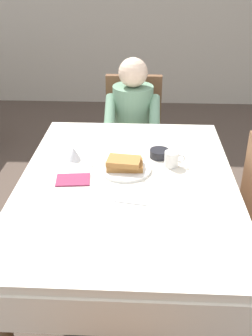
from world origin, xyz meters
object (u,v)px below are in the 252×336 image
at_px(chair_diner, 133,128).
at_px(spoon_near_edge, 130,203).
at_px(dining_table_main, 127,194).
at_px(diner_person, 133,119).
at_px(fork_left_of_plate, 89,171).
at_px(breakfast_stack, 124,163).
at_px(bowl_butter, 159,153).
at_px(knife_right_of_plate, 161,172).
at_px(cup_coffee, 172,159).
at_px(plate_breakfast, 125,169).
at_px(syrup_pitcher, 74,154).

height_order(chair_diner, spoon_near_edge, chair_diner).
distance_m(dining_table_main, diner_person, 1.01).
bearing_deg(dining_table_main, fork_left_of_plate, 159.24).
xyz_separation_m(breakfast_stack, fork_left_of_plate, (-0.19, -0.01, -0.04)).
relative_size(bowl_butter, knife_right_of_plate, 0.55).
bearing_deg(knife_right_of_plate, cup_coffee, -33.27).
height_order(chair_diner, plate_breakfast, chair_diner).
xyz_separation_m(dining_table_main, fork_left_of_plate, (-0.21, 0.08, 0.09)).
height_order(diner_person, spoon_near_edge, diner_person).
relative_size(plate_breakfast, syrup_pitcher, 3.50).
bearing_deg(fork_left_of_plate, cup_coffee, -75.33).
bearing_deg(diner_person, syrup_pitcher, 69.74).
height_order(chair_diner, fork_left_of_plate, chair_diner).
xyz_separation_m(diner_person, fork_left_of_plate, (-0.20, -0.94, 0.07)).
distance_m(chair_diner, cup_coffee, 1.07).
bearing_deg(chair_diner, knife_right_of_plate, 99.38).
bearing_deg(dining_table_main, bowl_butter, 56.78).
bearing_deg(cup_coffee, knife_right_of_plate, -127.86).
xyz_separation_m(syrup_pitcher, spoon_near_edge, (0.33, -0.42, -0.04)).
height_order(breakfast_stack, bowl_butter, breakfast_stack).
bearing_deg(dining_table_main, diner_person, 90.36).
relative_size(diner_person, bowl_butter, 10.18).
bearing_deg(cup_coffee, syrup_pitcher, 174.78).
height_order(breakfast_stack, fork_left_of_plate, breakfast_stack).
xyz_separation_m(breakfast_stack, bowl_butter, (0.19, 0.17, -0.02)).
distance_m(plate_breakfast, knife_right_of_plate, 0.19).
relative_size(diner_person, breakfast_stack, 5.81).
bearing_deg(plate_breakfast, syrup_pitcher, 160.14).
bearing_deg(bowl_butter, plate_breakfast, -139.08).
bearing_deg(cup_coffee, bowl_butter, 120.95).
xyz_separation_m(chair_diner, diner_person, (-0.00, -0.16, 0.14)).
height_order(chair_diner, diner_person, diner_person).
xyz_separation_m(breakfast_stack, spoon_near_edge, (0.04, -0.31, -0.04)).
distance_m(chair_diner, breakfast_stack, 1.11).
bearing_deg(fork_left_of_plate, knife_right_of_plate, -85.09).
xyz_separation_m(bowl_butter, syrup_pitcher, (-0.48, -0.06, 0.02)).
bearing_deg(chair_diner, syrup_pitcher, 72.79).
bearing_deg(chair_diner, fork_left_of_plate, 79.64).
xyz_separation_m(dining_table_main, diner_person, (-0.01, 1.01, 0.02)).
bearing_deg(spoon_near_edge, plate_breakfast, 107.47).
xyz_separation_m(bowl_butter, spoon_near_edge, (-0.15, -0.47, -0.02)).
xyz_separation_m(chair_diner, cup_coffee, (0.24, -1.02, 0.25)).
distance_m(cup_coffee, fork_left_of_plate, 0.45).
relative_size(fork_left_of_plate, knife_right_of_plate, 0.90).
height_order(diner_person, breakfast_stack, diner_person).
distance_m(dining_table_main, knife_right_of_plate, 0.21).
bearing_deg(syrup_pitcher, bowl_butter, 6.73).
bearing_deg(knife_right_of_plate, dining_table_main, 118.74).
xyz_separation_m(plate_breakfast, fork_left_of_plate, (-0.19, -0.02, -0.01)).
bearing_deg(spoon_near_edge, fork_left_of_plate, 138.35).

